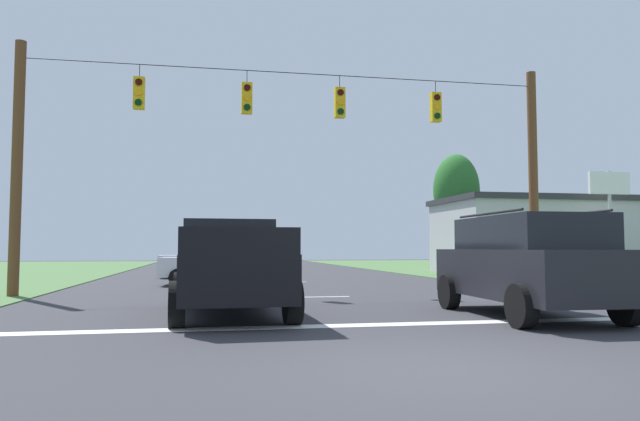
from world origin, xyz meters
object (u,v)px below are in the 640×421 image
(tree_roadside_right, at_px, (456,191))
(roadside_store, at_px, (561,235))
(overhead_signal_span, at_px, (296,159))
(pickup_truck, at_px, (229,267))
(distant_car_crossing_white, at_px, (221,263))
(distant_car_oncoming, at_px, (207,260))
(suv_black, at_px, (527,263))

(tree_roadside_right, relative_size, roadside_store, 0.51)
(overhead_signal_span, xyz_separation_m, pickup_truck, (-2.19, -5.34, -3.10))
(distant_car_crossing_white, bearing_deg, pickup_truck, -90.29)
(overhead_signal_span, height_order, distant_car_oncoming, overhead_signal_span)
(overhead_signal_span, bearing_deg, distant_car_crossing_white, 116.25)
(overhead_signal_span, bearing_deg, roadside_store, 35.52)
(overhead_signal_span, distance_m, roadside_store, 20.64)
(tree_roadside_right, bearing_deg, suv_black, -110.49)
(overhead_signal_span, height_order, roadside_store, overhead_signal_span)
(distant_car_crossing_white, xyz_separation_m, roadside_store, (18.86, 7.58, 1.27))
(pickup_truck, xyz_separation_m, tree_roadside_right, (13.61, 19.31, 3.68))
(distant_car_crossing_white, relative_size, roadside_store, 0.33)
(suv_black, distance_m, roadside_store, 22.99)
(pickup_truck, height_order, suv_black, suv_black)
(pickup_truck, xyz_separation_m, distant_car_crossing_white, (0.05, 9.69, -0.18))
(suv_black, relative_size, tree_roadside_right, 0.72)
(suv_black, xyz_separation_m, tree_roadside_right, (7.81, 20.90, 3.59))
(distant_car_crossing_white, height_order, roadside_store, roadside_store)
(distant_car_crossing_white, bearing_deg, tree_roadside_right, 35.34)
(pickup_truck, height_order, distant_car_oncoming, pickup_truck)
(tree_roadside_right, bearing_deg, distant_car_crossing_white, -144.66)
(distant_car_oncoming, bearing_deg, distant_car_crossing_white, -84.98)
(suv_black, relative_size, roadside_store, 0.36)
(distant_car_oncoming, relative_size, roadside_store, 0.32)
(overhead_signal_span, xyz_separation_m, distant_car_crossing_white, (-2.14, 4.35, -3.28))
(pickup_truck, relative_size, distant_car_oncoming, 1.27)
(tree_roadside_right, bearing_deg, roadside_store, -21.01)
(pickup_truck, relative_size, tree_roadside_right, 0.81)
(pickup_truck, bearing_deg, roadside_store, 42.41)
(overhead_signal_span, relative_size, distant_car_oncoming, 3.75)
(roadside_store, bearing_deg, distant_car_oncoming, -174.41)
(distant_car_crossing_white, distance_m, roadside_store, 20.37)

